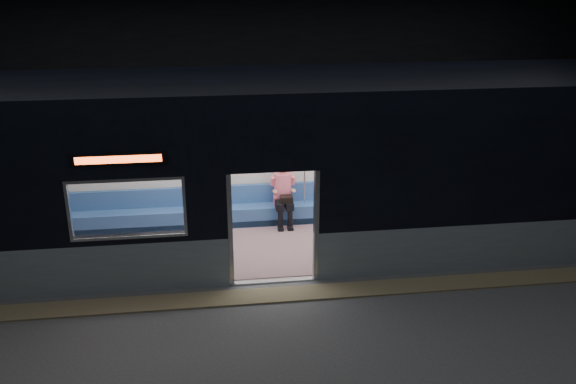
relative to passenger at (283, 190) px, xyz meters
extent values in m
cube|color=#47494C|center=(-0.48, -3.55, -0.80)|extent=(24.00, 14.00, 0.01)
cube|color=black|center=(-0.48, 3.43, 1.71)|extent=(24.00, 0.04, 5.00)
cube|color=#8C7F59|center=(-0.48, -3.00, -0.78)|extent=(22.80, 0.50, 0.03)
cube|color=#8C9DA7|center=(4.37, -2.49, -0.34)|extent=(8.30, 0.12, 0.90)
cube|color=black|center=(4.37, -2.49, 1.26)|extent=(8.30, 0.12, 2.30)
cube|color=black|center=(-0.48, -2.49, 1.83)|extent=(1.40, 0.12, 1.15)
cube|color=#B7BABC|center=(-1.22, -2.49, 0.23)|extent=(0.08, 0.14, 2.05)
cube|color=#B7BABC|center=(0.26, -2.49, 0.23)|extent=(0.08, 0.14, 2.05)
cube|color=black|center=(-2.93, -2.57, 1.60)|extent=(1.50, 0.04, 0.18)
cube|color=#FF541F|center=(-2.93, -2.58, 1.60)|extent=(1.34, 0.03, 0.12)
cube|color=beige|center=(-0.48, 0.39, 0.81)|extent=(18.00, 0.12, 3.20)
cube|color=black|center=(-0.48, -1.05, 2.48)|extent=(18.00, 3.00, 0.15)
cube|color=#7B595C|center=(-0.48, -1.05, -0.77)|extent=(17.76, 2.76, 0.04)
cube|color=beige|center=(-0.48, -1.05, 1.56)|extent=(17.76, 2.76, 0.10)
cube|color=#336194|center=(-0.48, 0.07, -0.55)|extent=(11.00, 0.48, 0.41)
cube|color=#336194|center=(-0.48, 0.26, -0.14)|extent=(11.00, 0.10, 0.40)
cube|color=gray|center=(-3.78, -2.14, -0.55)|extent=(4.40, 0.48, 0.41)
cube|color=gray|center=(2.82, -2.14, -0.55)|extent=(4.40, 0.48, 0.41)
cylinder|color=silver|center=(-1.43, -2.18, 0.38)|extent=(0.04, 0.04, 2.26)
cylinder|color=silver|center=(-1.43, 0.08, 0.38)|extent=(0.04, 0.04, 2.26)
cylinder|color=silver|center=(0.47, -2.18, 0.38)|extent=(0.04, 0.04, 2.26)
cylinder|color=silver|center=(0.47, 0.08, 0.38)|extent=(0.04, 0.04, 2.26)
cylinder|color=silver|center=(-0.48, 0.03, 1.16)|extent=(11.00, 0.03, 0.03)
cube|color=black|center=(-0.10, -0.15, -0.26)|extent=(0.17, 0.46, 0.16)
cube|color=black|center=(0.10, -0.15, -0.26)|extent=(0.17, 0.46, 0.16)
cylinder|color=black|center=(-0.10, -0.36, -0.54)|extent=(0.11, 0.11, 0.43)
cylinder|color=black|center=(0.10, -0.36, -0.54)|extent=(0.11, 0.11, 0.43)
cube|color=#E86B7F|center=(0.00, 0.04, -0.25)|extent=(0.39, 0.21, 0.20)
cylinder|color=#E86B7F|center=(0.00, 0.07, 0.10)|extent=(0.39, 0.39, 0.51)
sphere|color=tan|center=(0.00, 0.05, 0.46)|extent=(0.21, 0.21, 0.21)
sphere|color=black|center=(0.00, 0.09, 0.50)|extent=(0.21, 0.21, 0.21)
cube|color=black|center=(0.04, -0.22, -0.12)|extent=(0.32, 0.30, 0.13)
cube|color=white|center=(3.53, 0.31, 0.68)|extent=(0.98, 0.03, 0.64)
camera|label=1|loc=(-1.50, -11.99, 4.45)|focal=38.00mm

